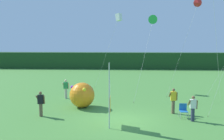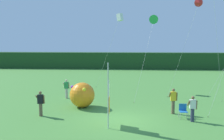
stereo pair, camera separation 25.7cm
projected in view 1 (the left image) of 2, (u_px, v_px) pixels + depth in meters
ground_plane at (123, 121)px, 15.66m from camera, size 120.00×120.00×0.00m
distant_treeline at (125, 61)px, 44.99m from camera, size 80.00×2.40×2.87m
banner_flag at (110, 96)px, 14.35m from camera, size 0.06×1.03×3.71m
person_near_banner at (173, 100)px, 17.11m from camera, size 0.55×0.48×1.73m
person_mid_field at (41, 103)px, 16.47m from camera, size 0.55×0.48×1.65m
person_far_left at (193, 108)px, 15.47m from camera, size 0.55×0.48×1.58m
person_far_right at (66, 88)px, 21.61m from camera, size 0.55×0.48×1.64m
inflatable_balloon at (82, 95)px, 18.70m from camera, size 1.85×1.88×1.85m
folding_chair at (183, 110)px, 16.25m from camera, size 0.51×0.51×0.89m
kite_red_delta_0 at (198, 3)px, 20.45m from camera, size 2.56×0.99×8.30m
kite_white_box_3 at (119, 17)px, 25.75m from camera, size 2.91×0.73×7.69m
kite_green_delta_4 at (153, 20)px, 22.20m from camera, size 2.16×3.20×7.15m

